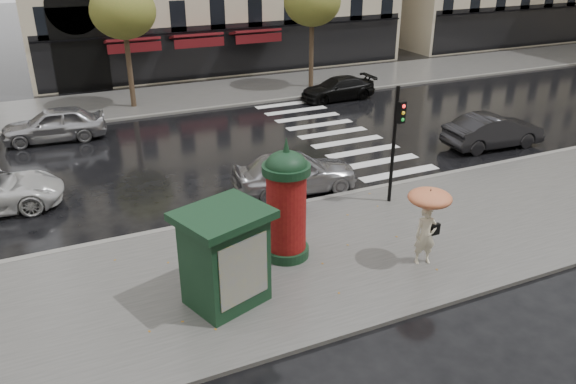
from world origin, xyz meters
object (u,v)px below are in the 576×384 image
woman_umbrella (428,214)px  morris_column (286,201)px  newsstand (225,256)px  car_black (338,88)px  car_silver (295,172)px  traffic_light (396,134)px  man_burgundy (297,188)px  woman_red (286,197)px  car_far_silver (54,124)px  car_darkgrey (493,131)px

woman_umbrella → morris_column: size_ratio=0.64×
newsstand → car_black: (12.43, 16.46, -0.80)m
morris_column → car_silver: (2.27, 4.28, -1.10)m
woman_umbrella → car_silver: 6.46m
traffic_light → car_silver: traffic_light is taller
car_black → car_silver: bearing=-36.0°
woman_umbrella → car_black: size_ratio=0.53×
car_black → woman_umbrella: bearing=-21.3°
woman_umbrella → newsstand: newsstand is taller
man_burgundy → car_black: (8.57, 12.53, -0.35)m
newsstand → car_silver: bearing=51.1°
woman_red → woman_umbrella: bearing=101.3°
morris_column → newsstand: (-2.35, -1.45, -0.44)m
woman_umbrella → man_burgundy: (-1.92, 4.49, -0.68)m
woman_umbrella → car_far_silver: 18.46m
car_darkgrey → car_black: (-2.39, 10.05, -0.11)m
car_darkgrey → car_far_silver: (-17.92, 9.19, 0.03)m
car_darkgrey → car_black: car_darkgrey is taller
man_burgundy → car_silver: (0.76, 1.80, -0.20)m
woman_umbrella → car_silver: (-1.16, 6.29, -0.88)m
woman_red → car_far_silver: 13.53m
car_silver → car_darkgrey: size_ratio=1.01×
man_burgundy → car_silver: size_ratio=0.38×
woman_red → car_black: woman_red is taller
man_burgundy → morris_column: 3.04m
car_far_silver → car_black: bearing=97.4°
newsstand → car_far_silver: bearing=101.2°
woman_umbrella → woman_red: woman_umbrella is taller
man_burgundy → newsstand: size_ratio=0.67×
morris_column → car_silver: morris_column is taller
woman_red → car_black: bearing=-143.8°
man_burgundy → car_far_silver: 13.58m
man_burgundy → woman_red: bearing=19.2°
car_black → car_far_silver: (-15.53, -0.86, 0.14)m
woman_umbrella → car_darkgrey: 11.46m
woman_umbrella → car_darkgrey: bearing=37.6°
woman_red → traffic_light: bearing=154.9°
man_burgundy → car_far_silver: (-6.96, 11.67, -0.21)m
traffic_light → woman_umbrella: bearing=-110.9°
traffic_light → newsstand: size_ratio=1.59×
morris_column → car_silver: 4.97m
morris_column → car_black: size_ratio=0.83×
man_burgundy → car_silver: 1.97m
woman_umbrella → traffic_light: 4.19m
woman_red → traffic_light: traffic_light is taller
woman_umbrella → car_far_silver: size_ratio=0.51×
man_burgundy → newsstand: 5.52m
woman_umbrella → morris_column: morris_column is taller
newsstand → car_silver: newsstand is taller
woman_umbrella → woman_red: size_ratio=1.56×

